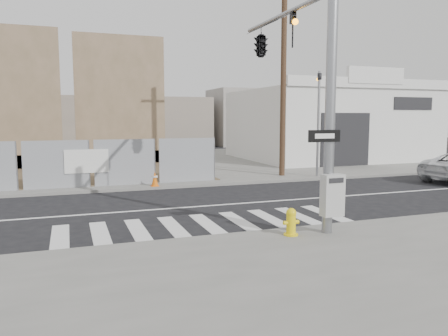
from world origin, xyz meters
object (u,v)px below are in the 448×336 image
object	(u,v)px
auto_shop	(328,124)
fire_hydrant	(291,222)
signal_pole	(280,61)
traffic_cone_d	(155,179)

from	to	relation	value
auto_shop	fire_hydrant	bearing A→B (deg)	-125.25
signal_pole	fire_hydrant	xyz separation A→B (m)	(-0.99, -2.68, -4.32)
auto_shop	traffic_cone_d	world-z (taller)	auto_shop
signal_pole	fire_hydrant	bearing A→B (deg)	-110.40
signal_pole	fire_hydrant	world-z (taller)	signal_pole
signal_pole	traffic_cone_d	world-z (taller)	signal_pole
signal_pole	auto_shop	size ratio (longest dim) A/B	0.58
auto_shop	fire_hydrant	xyz separation A→B (m)	(-12.50, -17.69, -2.07)
signal_pole	fire_hydrant	size ratio (longest dim) A/B	10.07
fire_hydrant	traffic_cone_d	distance (m)	9.11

